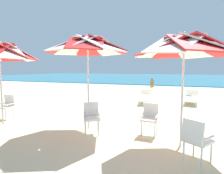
# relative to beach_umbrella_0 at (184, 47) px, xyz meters

# --- Properties ---
(ground_plane) EXTENTS (80.00, 80.00, 0.00)m
(ground_plane) POSITION_rel_beach_umbrella_0_xyz_m (-0.64, 2.86, -2.29)
(ground_plane) COLOR beige
(sea) EXTENTS (80.00, 36.00, 0.10)m
(sea) POSITION_rel_beach_umbrella_0_xyz_m (-0.64, 33.07, -2.24)
(sea) COLOR teal
(sea) RESTS_ON ground
(surf_foam) EXTENTS (80.00, 0.70, 0.01)m
(surf_foam) POSITION_rel_beach_umbrella_0_xyz_m (-0.64, 14.77, -2.28)
(surf_foam) COLOR white
(surf_foam) RESTS_ON ground
(beach_umbrella_0) EXTENTS (2.28, 2.28, 2.62)m
(beach_umbrella_0) POSITION_rel_beach_umbrella_0_xyz_m (0.00, 0.00, 0.00)
(beach_umbrella_0) COLOR silver
(beach_umbrella_0) RESTS_ON ground
(plastic_chair_0) EXTENTS (0.62, 0.63, 0.87)m
(plastic_chair_0) POSITION_rel_beach_umbrella_0_xyz_m (0.26, -0.77, -1.79)
(plastic_chair_0) COLOR white
(plastic_chair_0) RESTS_ON ground
(plastic_chair_1) EXTENTS (0.45, 0.48, 0.87)m
(plastic_chair_1) POSITION_rel_beach_umbrella_0_xyz_m (-0.80, 0.52, -1.79)
(plastic_chair_1) COLOR white
(plastic_chair_1) RESTS_ON ground
(beach_umbrella_1) EXTENTS (2.42, 2.42, 2.80)m
(beach_umbrella_1) POSITION_rel_beach_umbrella_0_xyz_m (-2.61, 0.41, 0.17)
(beach_umbrella_1) COLOR silver
(beach_umbrella_1) RESTS_ON ground
(plastic_chair_2) EXTENTS (0.61, 0.62, 0.87)m
(plastic_chair_2) POSITION_rel_beach_umbrella_0_xyz_m (-2.34, 0.05, -1.79)
(plastic_chair_2) COLOR white
(plastic_chair_2) RESTS_ON ground
(plastic_chair_3) EXTENTS (0.47, 0.50, 0.87)m
(plastic_chair_3) POSITION_rel_beach_umbrella_0_xyz_m (-5.87, 0.35, -1.79)
(plastic_chair_3) COLOR white
(plastic_chair_3) RESTS_ON ground
(sun_lounger_0) EXTENTS (0.83, 2.19, 0.62)m
(sun_lounger_0) POSITION_rel_beach_umbrella_0_xyz_m (0.51, 5.88, -2.00)
(sun_lounger_0) COLOR white
(sun_lounger_0) RESTS_ON ground
(sun_lounger_1) EXTENTS (0.91, 2.21, 0.62)m
(sun_lounger_1) POSITION_rel_beach_umbrella_0_xyz_m (-1.74, 5.25, -2.00)
(sun_lounger_1) COLOR white
(sun_lounger_1) RESTS_ON ground
(beach_ball) EXTENTS (0.33, 0.33, 0.33)m
(beach_ball) POSITION_rel_beach_umbrella_0_xyz_m (0.45, 7.42, -2.12)
(beach_ball) COLOR blue
(beach_ball) RESTS_ON ground
(beachgoer_seated) EXTENTS (0.30, 0.93, 0.92)m
(beachgoer_seated) POSITION_rel_beach_umbrella_0_xyz_m (-2.60, 13.76, -1.99)
(beachgoer_seated) COLOR yellow
(beachgoer_seated) RESTS_ON ground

